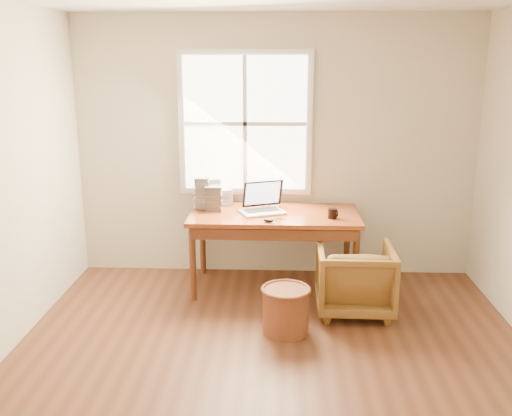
# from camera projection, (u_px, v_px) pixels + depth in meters

# --- Properties ---
(room_shell) EXTENTS (4.04, 4.54, 2.64)m
(room_shell) POSITION_uv_depth(u_px,v_px,m) (269.00, 195.00, 3.68)
(room_shell) COLOR brown
(room_shell) RESTS_ON ground
(desk) EXTENTS (1.60, 0.80, 0.04)m
(desk) POSITION_uv_depth(u_px,v_px,m) (274.00, 215.00, 5.41)
(desk) COLOR brown
(desk) RESTS_ON room_shell
(armchair) EXTENTS (0.66, 0.68, 0.61)m
(armchair) POSITION_uv_depth(u_px,v_px,m) (355.00, 279.00, 4.99)
(armchair) COLOR brown
(armchair) RESTS_ON room_shell
(wicker_stool) EXTENTS (0.39, 0.39, 0.37)m
(wicker_stool) POSITION_uv_depth(u_px,v_px,m) (286.00, 311.00, 4.63)
(wicker_stool) COLOR brown
(wicker_stool) RESTS_ON room_shell
(laptop) EXTENTS (0.47, 0.48, 0.27)m
(laptop) POSITION_uv_depth(u_px,v_px,m) (262.00, 200.00, 5.37)
(laptop) COLOR #B6B8BE
(laptop) RESTS_ON desk
(mouse) EXTENTS (0.11, 0.08, 0.03)m
(mouse) POSITION_uv_depth(u_px,v_px,m) (269.00, 220.00, 5.11)
(mouse) COLOR black
(mouse) RESTS_ON desk
(coffee_mug) EXTENTS (0.08, 0.08, 0.09)m
(coffee_mug) POSITION_uv_depth(u_px,v_px,m) (332.00, 213.00, 5.22)
(coffee_mug) COLOR black
(coffee_mug) RESTS_ON desk
(cd_stack_a) EXTENTS (0.17, 0.16, 0.27)m
(cd_stack_a) POSITION_uv_depth(u_px,v_px,m) (213.00, 192.00, 5.67)
(cd_stack_a) COLOR #ACB2B7
(cd_stack_a) RESTS_ON desk
(cd_stack_b) EXTENTS (0.16, 0.14, 0.24)m
(cd_stack_b) POSITION_uv_depth(u_px,v_px,m) (213.00, 198.00, 5.47)
(cd_stack_b) COLOR #252429
(cd_stack_b) RESTS_ON desk
(cd_stack_c) EXTENTS (0.14, 0.13, 0.31)m
(cd_stack_c) POSITION_uv_depth(u_px,v_px,m) (202.00, 193.00, 5.53)
(cd_stack_c) COLOR #ABA9B7
(cd_stack_c) RESTS_ON desk
(cd_stack_d) EXTENTS (0.16, 0.15, 0.16)m
(cd_stack_d) POSITION_uv_depth(u_px,v_px,m) (225.00, 197.00, 5.68)
(cd_stack_d) COLOR silver
(cd_stack_d) RESTS_ON desk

